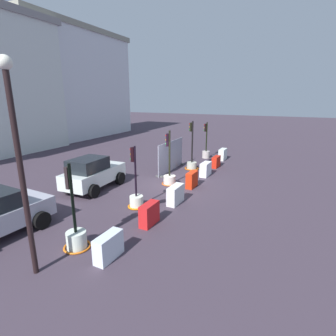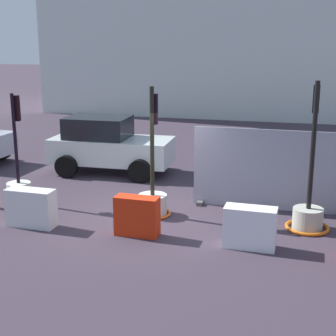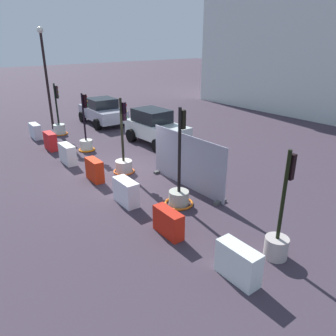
% 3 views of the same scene
% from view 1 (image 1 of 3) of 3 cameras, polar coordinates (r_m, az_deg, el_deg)
% --- Properties ---
extents(ground_plane, '(120.00, 120.00, 0.00)m').
position_cam_1_polar(ground_plane, '(15.31, 0.82, -3.60)').
color(ground_plane, '#3C313D').
extents(traffic_light_0, '(0.91, 0.91, 2.94)m').
position_cam_1_polar(traffic_light_0, '(9.61, -19.24, -13.64)').
color(traffic_light_0, silver).
rests_on(traffic_light_0, ground_plane).
extents(traffic_light_1, '(0.81, 0.81, 2.86)m').
position_cam_1_polar(traffic_light_1, '(12.23, -6.89, -6.35)').
color(traffic_light_1, silver).
rests_on(traffic_light_1, ground_plane).
extents(traffic_light_2, '(0.90, 0.90, 3.12)m').
position_cam_1_polar(traffic_light_2, '(15.25, 0.30, -1.72)').
color(traffic_light_2, beige).
rests_on(traffic_light_2, ground_plane).
extents(traffic_light_3, '(0.99, 0.99, 3.34)m').
position_cam_1_polar(traffic_light_3, '(18.52, 5.14, 1.17)').
color(traffic_light_3, '#B4B6A5').
rests_on(traffic_light_3, ground_plane).
extents(traffic_light_4, '(0.61, 0.61, 2.93)m').
position_cam_1_polar(traffic_light_4, '(22.02, 8.19, 3.64)').
color(traffic_light_4, '#B6ABA6').
rests_on(traffic_light_4, ground_plane).
extents(construction_barrier_0, '(1.07, 0.43, 0.82)m').
position_cam_1_polar(construction_barrier_0, '(8.79, -12.72, -16.26)').
color(construction_barrier_0, silver).
rests_on(construction_barrier_0, ground_plane).
extents(construction_barrier_1, '(1.00, 0.43, 0.88)m').
position_cam_1_polar(construction_barrier_1, '(10.62, -4.06, -9.91)').
color(construction_barrier_1, red).
rests_on(construction_barrier_1, ground_plane).
extents(construction_barrier_2, '(1.13, 0.46, 0.88)m').
position_cam_1_polar(construction_barrier_2, '(12.58, 1.62, -5.77)').
color(construction_barrier_2, silver).
rests_on(construction_barrier_2, ground_plane).
extents(construction_barrier_3, '(0.97, 0.40, 0.88)m').
position_cam_1_polar(construction_barrier_3, '(14.82, 5.17, -2.53)').
color(construction_barrier_3, red).
rests_on(construction_barrier_3, ground_plane).
extents(construction_barrier_4, '(1.08, 0.49, 0.87)m').
position_cam_1_polar(construction_barrier_4, '(17.04, 8.13, -0.26)').
color(construction_barrier_4, white).
rests_on(construction_barrier_4, ground_plane).
extents(construction_barrier_5, '(1.06, 0.40, 0.78)m').
position_cam_1_polar(construction_barrier_5, '(19.26, 10.34, 1.32)').
color(construction_barrier_5, red).
rests_on(construction_barrier_5, ground_plane).
extents(construction_barrier_6, '(1.11, 0.47, 0.88)m').
position_cam_1_polar(construction_barrier_6, '(21.62, 11.73, 2.90)').
color(construction_barrier_6, silver).
rests_on(construction_barrier_6, ground_plane).
extents(car_white_van, '(3.84, 2.08, 1.78)m').
position_cam_1_polar(car_white_van, '(14.96, -15.94, -1.08)').
color(car_white_van, silver).
rests_on(car_white_van, ground_plane).
extents(building_corner_block, '(16.56, 7.42, 12.56)m').
position_cam_1_polar(building_corner_block, '(35.48, -20.79, 16.51)').
color(building_corner_block, silver).
rests_on(building_corner_block, ground_plane).
extents(street_lamp_post, '(0.36, 0.36, 5.90)m').
position_cam_1_polar(street_lamp_post, '(7.76, -29.67, 3.14)').
color(street_lamp_post, black).
rests_on(street_lamp_post, ground_plane).
extents(site_fence_panel, '(3.88, 0.50, 2.04)m').
position_cam_1_polar(site_fence_panel, '(17.98, 0.68, 2.48)').
color(site_fence_panel, '#9394A8').
rests_on(site_fence_panel, ground_plane).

